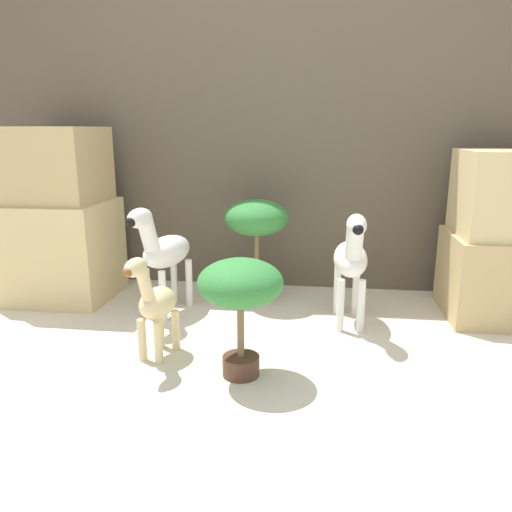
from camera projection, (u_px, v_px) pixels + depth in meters
The scene contains 9 objects.
ground_plane at pixel (238, 414), 1.88m from camera, with size 14.00×14.00×0.00m, color beige.
wall_back at pixel (279, 120), 3.20m from camera, with size 6.40×0.08×2.20m.
rock_pillar_left at pixel (58, 220), 3.08m from camera, with size 0.63×0.57×1.06m.
rock_pillar_right at pixel (509, 240), 2.76m from camera, with size 0.63×0.57×0.94m.
zebra_right at pixel (351, 258), 2.65m from camera, with size 0.19×0.53×0.65m.
zebra_left at pixel (163, 250), 2.82m from camera, with size 0.28×0.54×0.65m.
giraffe_figurine at pixel (154, 302), 2.29m from camera, with size 0.19×0.36×0.51m.
potted_palm_front at pixel (240, 290), 2.09m from camera, with size 0.36×0.36×0.52m.
potted_palm_back at pixel (257, 222), 3.02m from camera, with size 0.39×0.39×0.63m.
Camera 1 is at (0.29, -1.65, 1.05)m, focal length 35.00 mm.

